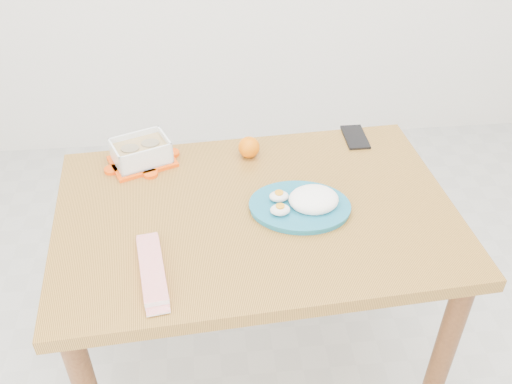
{
  "coord_description": "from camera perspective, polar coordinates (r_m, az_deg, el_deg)",
  "views": [
    {
      "loc": [
        -0.29,
        -1.0,
        1.75
      ],
      "look_at": [
        -0.17,
        0.21,
        0.81
      ],
      "focal_mm": 40.0,
      "sensor_mm": 36.0,
      "label": 1
    }
  ],
  "objects": [
    {
      "name": "rice_plate",
      "position": [
        1.56,
        4.85,
        -1.04
      ],
      "size": [
        0.32,
        0.32,
        0.07
      ],
      "rotation": [
        0.0,
        0.0,
        -0.17
      ],
      "color": "#176681",
      "rests_on": "dining_table"
    },
    {
      "name": "smartphone",
      "position": [
        1.89,
        9.89,
        5.44
      ],
      "size": [
        0.07,
        0.14,
        0.01
      ],
      "primitive_type": "cube",
      "rotation": [
        0.0,
        0.0,
        -0.0
      ],
      "color": "black",
      "rests_on": "dining_table"
    },
    {
      "name": "dining_table",
      "position": [
        1.64,
        0.0,
        -4.71
      ],
      "size": [
        1.14,
        0.8,
        0.75
      ],
      "rotation": [
        0.0,
        0.0,
        0.07
      ],
      "color": "#AC7630",
      "rests_on": "ground"
    },
    {
      "name": "orange_fruit",
      "position": [
        1.76,
        -0.71,
        4.51
      ],
      "size": [
        0.07,
        0.07,
        0.07
      ],
      "primitive_type": "sphere",
      "color": "#FF6A05",
      "rests_on": "dining_table"
    },
    {
      "name": "candy_bar",
      "position": [
        1.41,
        -10.35,
        -7.66
      ],
      "size": [
        0.09,
        0.23,
        0.02
      ],
      "primitive_type": "cube",
      "rotation": [
        0.0,
        0.0,
        1.71
      ],
      "color": "red",
      "rests_on": "dining_table"
    },
    {
      "name": "food_container",
      "position": [
        1.76,
        -11.41,
        3.91
      ],
      "size": [
        0.22,
        0.2,
        0.08
      ],
      "rotation": [
        0.0,
        0.0,
        0.38
      ],
      "color": "#FF4C07",
      "rests_on": "dining_table"
    }
  ]
}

